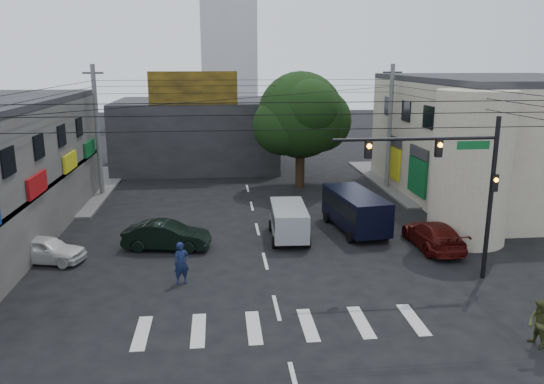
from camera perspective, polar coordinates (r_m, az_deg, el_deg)
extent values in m
plane|color=black|center=(24.02, -0.31, -9.18)|extent=(160.00, 160.00, 0.00)
cube|color=#514F4C|center=(44.03, -26.82, 0.18)|extent=(16.00, 16.00, 0.15)
cube|color=#514F4C|center=(45.73, 20.41, 1.28)|extent=(16.00, 16.00, 0.15)
cube|color=gray|center=(40.72, 23.94, 5.11)|extent=(14.00, 18.00, 8.00)
cylinder|color=gray|center=(29.61, 20.60, 2.49)|extent=(4.00, 4.00, 8.00)
cube|color=#232326|center=(48.45, -8.06, 6.22)|extent=(14.00, 10.00, 6.00)
cube|color=olive|center=(43.17, -8.49, 11.00)|extent=(7.00, 0.30, 2.60)
cylinder|color=black|center=(40.12, 3.04, 3.57)|extent=(0.70, 0.70, 4.40)
sphere|color=black|center=(39.65, 3.10, 8.27)|extent=(6.40, 6.40, 6.40)
cylinder|color=black|center=(24.69, 22.45, -0.80)|extent=(0.20, 0.20, 7.20)
cylinder|color=black|center=(22.71, 15.24, 5.53)|extent=(7.00, 0.14, 0.14)
cube|color=black|center=(23.15, 17.49, 4.52)|extent=(0.28, 0.22, 0.75)
cube|color=black|center=(22.14, 10.32, 4.54)|extent=(0.28, 0.22, 0.75)
sphere|color=orange|center=(23.00, 17.66, 4.83)|extent=(0.20, 0.20, 0.20)
sphere|color=orange|center=(21.98, 10.43, 4.86)|extent=(0.20, 0.20, 0.20)
cube|color=#0C5424|center=(23.77, 20.85, 4.73)|extent=(1.40, 0.06, 0.35)
cylinder|color=#59595B|center=(39.19, -18.25, 6.19)|extent=(0.32, 0.32, 9.20)
cylinder|color=#59595B|center=(40.31, 12.53, 6.76)|extent=(0.32, 0.32, 9.20)
imported|color=black|center=(27.75, -11.26, -4.62)|extent=(3.01, 4.90, 1.44)
imported|color=silver|center=(27.74, -23.20, -5.69)|extent=(3.36, 4.52, 1.29)
imported|color=#450C09|center=(28.64, 16.95, -4.43)|extent=(2.13, 4.88, 1.39)
imported|color=#121C41|center=(23.40, -9.70, -7.56)|extent=(0.99, 0.92, 1.87)
imported|color=#3B401D|center=(20.43, 26.81, -12.58)|extent=(1.03, 0.91, 1.67)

